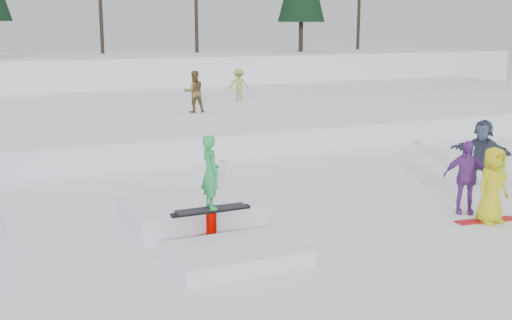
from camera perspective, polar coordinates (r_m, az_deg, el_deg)
name	(u,v)px	position (r m, az deg, el deg)	size (l,w,h in m)	color
ground	(275,233)	(13.11, 1.72, -6.53)	(120.00, 120.00, 0.00)	white
snow_berm	(56,75)	(41.59, -17.32, 7.26)	(60.00, 14.00, 2.40)	white
snow_midrise	(106,116)	(27.93, -13.21, 3.85)	(50.00, 18.00, 0.80)	white
walker_olive	(194,92)	(25.28, -5.52, 6.06)	(0.79, 0.62, 1.62)	brown
walker_ygreen	(239,85)	(29.23, -1.53, 6.71)	(0.93, 0.54, 1.44)	#85A338
spectator_purple	(465,177)	(15.03, 18.12, -1.45)	(0.97, 0.40, 1.65)	purple
spectator_yellow	(493,185)	(14.47, 20.28, -2.12)	(0.80, 0.52, 1.65)	gold
spectator_dark	(482,153)	(17.84, 19.44, 0.63)	(1.62, 0.51, 1.74)	#333B4E
loose_board_red	(486,220)	(14.75, 19.77, -5.08)	(1.40, 0.28, 0.03)	#AA1615
jib_rail_feature	(201,219)	(13.05, -4.91, -5.25)	(2.60, 4.40, 2.11)	white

